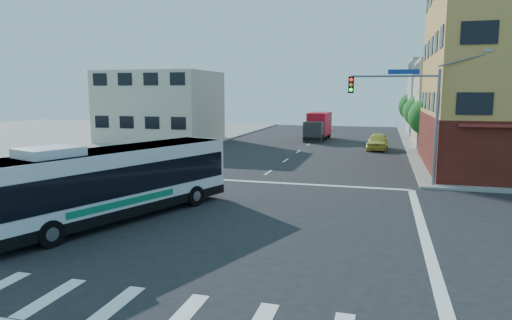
# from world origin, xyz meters

# --- Properties ---
(ground) EXTENTS (120.00, 120.00, 0.00)m
(ground) POSITION_xyz_m (0.00, 0.00, 0.00)
(ground) COLOR black
(ground) RESTS_ON ground
(sidewalk_nw) EXTENTS (50.00, 50.00, 0.15)m
(sidewalk_nw) POSITION_xyz_m (-35.00, 35.00, 0.07)
(sidewalk_nw) COLOR gray
(sidewalk_nw) RESTS_ON ground
(building_east_near) EXTENTS (12.06, 10.06, 9.00)m
(building_east_near) POSITION_xyz_m (16.98, 33.98, 4.51)
(building_east_near) COLOR #BBAF8F
(building_east_near) RESTS_ON ground
(building_east_far) EXTENTS (12.06, 10.06, 10.00)m
(building_east_far) POSITION_xyz_m (16.98, 47.98, 5.01)
(building_east_far) COLOR #A9A9A4
(building_east_far) RESTS_ON ground
(building_west) EXTENTS (12.06, 10.06, 8.00)m
(building_west) POSITION_xyz_m (-17.02, 29.98, 4.01)
(building_west) COLOR #BEB29E
(building_west) RESTS_ON ground
(signal_mast_ne) EXTENTS (7.91, 1.13, 8.07)m
(signal_mast_ne) POSITION_xyz_m (9.08, 10.62, 4.98)
(signal_mast_ne) COLOR slate
(signal_mast_ne) RESTS_ON ground
(street_tree_a) EXTENTS (3.60, 3.60, 5.53)m
(street_tree_a) POSITION_xyz_m (11.90, 27.92, 3.59)
(street_tree_a) COLOR #3D2816
(street_tree_a) RESTS_ON ground
(street_tree_b) EXTENTS (3.80, 3.80, 5.79)m
(street_tree_b) POSITION_xyz_m (11.90, 35.92, 3.75)
(street_tree_b) COLOR #3D2816
(street_tree_b) RESTS_ON ground
(street_tree_c) EXTENTS (3.40, 3.40, 5.29)m
(street_tree_c) POSITION_xyz_m (11.90, 43.92, 3.46)
(street_tree_c) COLOR #3D2816
(street_tree_c) RESTS_ON ground
(street_tree_d) EXTENTS (4.00, 4.00, 6.03)m
(street_tree_d) POSITION_xyz_m (11.90, 51.92, 3.88)
(street_tree_d) COLOR #3D2816
(street_tree_d) RESTS_ON ground
(transit_bus) EXTENTS (6.56, 12.09, 3.54)m
(transit_bus) POSITION_xyz_m (-3.66, -0.51, 1.73)
(transit_bus) COLOR black
(transit_bus) RESTS_ON ground
(box_truck) EXTENTS (2.48, 7.29, 3.23)m
(box_truck) POSITION_xyz_m (0.30, 36.28, 1.57)
(box_truck) COLOR #242529
(box_truck) RESTS_ON ground
(parked_car) EXTENTS (2.22, 4.94, 1.65)m
(parked_car) POSITION_xyz_m (7.30, 28.56, 0.82)
(parked_car) COLOR #D5CA48
(parked_car) RESTS_ON ground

